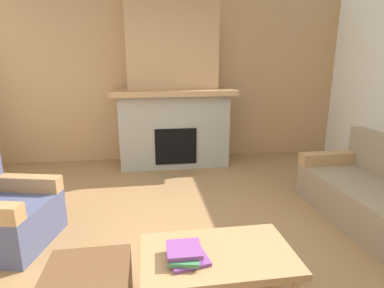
# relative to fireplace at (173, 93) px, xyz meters

# --- Properties ---
(ground) EXTENTS (9.00, 9.00, 0.00)m
(ground) POSITION_rel_fireplace_xyz_m (0.00, -2.62, -1.16)
(ground) COLOR olive
(wall_back_wood_panel) EXTENTS (6.00, 0.12, 2.70)m
(wall_back_wood_panel) POSITION_rel_fireplace_xyz_m (0.00, 0.38, 0.19)
(wall_back_wood_panel) COLOR tan
(wall_back_wood_panel) RESTS_ON ground
(fireplace) EXTENTS (1.90, 0.82, 2.70)m
(fireplace) POSITION_rel_fireplace_xyz_m (0.00, 0.00, 0.00)
(fireplace) COLOR gray
(fireplace) RESTS_ON ground
(couch) EXTENTS (0.88, 1.82, 0.85)m
(couch) POSITION_rel_fireplace_xyz_m (1.93, -2.40, -0.88)
(couch) COLOR #847056
(couch) RESTS_ON ground
(armchair) EXTENTS (0.92, 0.92, 0.85)m
(armchair) POSITION_rel_fireplace_xyz_m (-1.79, -2.19, -0.87)
(armchair) COLOR #474C6B
(armchair) RESTS_ON ground
(coffee_table) EXTENTS (1.00, 0.60, 0.43)m
(coffee_table) POSITION_rel_fireplace_xyz_m (-0.01, -3.25, -0.79)
(coffee_table) COLOR #A87A4C
(coffee_table) RESTS_ON ground
(book_stack_near_edge) EXTENTS (0.27, 0.26, 0.08)m
(book_stack_near_edge) POSITION_rel_fireplace_xyz_m (-0.23, -3.30, -0.70)
(book_stack_near_edge) COLOR #7A3D84
(book_stack_near_edge) RESTS_ON coffee_table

